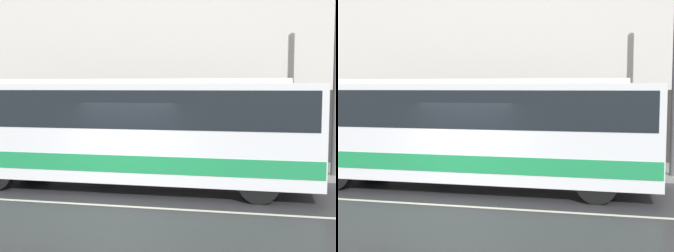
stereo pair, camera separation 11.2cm
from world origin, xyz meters
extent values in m
plane|color=#2D2D30|center=(0.00, 0.00, 0.00)|extent=(60.00, 60.00, 0.00)
cube|color=gray|center=(0.00, 5.59, 0.07)|extent=(60.00, 3.18, 0.14)
cube|color=#2D2B28|center=(0.00, 7.16, 1.40)|extent=(60.00, 0.06, 2.80)
cube|color=beige|center=(0.00, 0.00, 0.00)|extent=(54.00, 0.14, 0.01)
cube|color=white|center=(-0.67, 2.10, 1.68)|extent=(11.31, 2.52, 2.66)
cube|color=#1E8C4C|center=(-0.67, 2.10, 0.90)|extent=(11.26, 2.54, 0.45)
cube|color=black|center=(-0.67, 2.10, 2.32)|extent=(10.97, 2.54, 1.01)
cube|color=orange|center=(4.94, 2.10, 2.82)|extent=(0.12, 1.89, 0.28)
cube|color=white|center=(-0.67, 2.10, 3.07)|extent=(9.62, 2.14, 0.12)
cylinder|color=black|center=(3.39, 1.00, 0.52)|extent=(1.05, 0.28, 1.05)
cylinder|color=black|center=(3.39, 3.20, 0.52)|extent=(1.05, 0.28, 1.05)
cylinder|color=black|center=(-3.93, 3.20, 0.52)|extent=(1.05, 0.28, 1.05)
cylinder|color=#333338|center=(-2.56, 5.53, 0.78)|extent=(0.36, 0.36, 1.28)
sphere|color=tan|center=(-2.56, 5.53, 1.53)|extent=(0.23, 0.23, 0.23)
camera|label=1|loc=(3.62, -10.72, 2.92)|focal=50.00mm
camera|label=2|loc=(3.73, -10.69, 2.92)|focal=50.00mm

